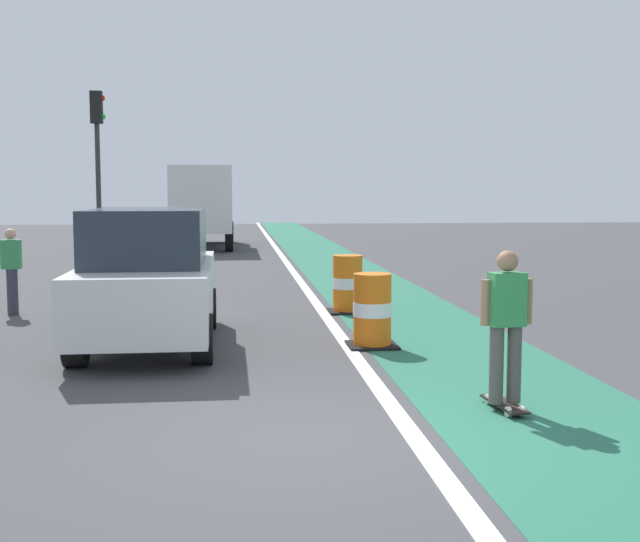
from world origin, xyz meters
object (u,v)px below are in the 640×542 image
(traffic_barrel_mid, at_px, (348,285))
(traffic_barrel_front, at_px, (372,311))
(pedestrian_crossing, at_px, (12,269))
(delivery_truck_down_block, at_px, (204,202))
(traffic_light_corner, at_px, (98,148))
(parked_suv_nearest, at_px, (149,277))
(skateboarder_on_lane, at_px, (506,325))

(traffic_barrel_mid, bearing_deg, traffic_barrel_front, -91.81)
(traffic_barrel_front, distance_m, pedestrian_crossing, 7.22)
(delivery_truck_down_block, bearing_deg, traffic_barrel_front, -81.55)
(traffic_light_corner, bearing_deg, parked_suv_nearest, -77.66)
(traffic_barrel_front, xyz_separation_m, traffic_light_corner, (-5.85, 12.18, 2.97))
(pedestrian_crossing, bearing_deg, skateboarder_on_lane, -46.99)
(delivery_truck_down_block, bearing_deg, pedestrian_crossing, -99.14)
(skateboarder_on_lane, height_order, traffic_barrel_mid, skateboarder_on_lane)
(traffic_barrel_mid, bearing_deg, parked_suv_nearest, -138.64)
(traffic_barrel_front, height_order, traffic_barrel_mid, same)
(delivery_truck_down_block, xyz_separation_m, traffic_light_corner, (-2.61, -9.61, 1.65))
(delivery_truck_down_block, bearing_deg, traffic_barrel_mid, -79.66)
(traffic_barrel_mid, bearing_deg, traffic_light_corner, 124.28)
(traffic_barrel_front, distance_m, traffic_barrel_mid, 3.44)
(skateboarder_on_lane, relative_size, delivery_truck_down_block, 0.22)
(traffic_barrel_front, xyz_separation_m, delivery_truck_down_block, (-3.24, 21.79, 1.31))
(skateboarder_on_lane, relative_size, traffic_barrel_front, 1.55)
(skateboarder_on_lane, distance_m, traffic_barrel_mid, 7.11)
(delivery_truck_down_block, relative_size, pedestrian_crossing, 4.72)
(delivery_truck_down_block, bearing_deg, parked_suv_nearest, -90.13)
(parked_suv_nearest, height_order, traffic_barrel_front, parked_suv_nearest)
(parked_suv_nearest, height_order, pedestrian_crossing, parked_suv_nearest)
(skateboarder_on_lane, relative_size, traffic_light_corner, 0.33)
(traffic_barrel_mid, xyz_separation_m, traffic_light_corner, (-5.96, 8.74, 2.97))
(traffic_barrel_front, xyz_separation_m, pedestrian_crossing, (-6.13, 3.80, 0.33))
(parked_suv_nearest, relative_size, delivery_truck_down_block, 0.61)
(traffic_barrel_mid, distance_m, traffic_light_corner, 10.99)
(traffic_barrel_mid, height_order, traffic_light_corner, traffic_light_corner)
(traffic_barrel_front, relative_size, pedestrian_crossing, 0.68)
(traffic_barrel_mid, relative_size, delivery_truck_down_block, 0.14)
(parked_suv_nearest, xyz_separation_m, traffic_light_corner, (-2.57, 11.73, 2.47))
(traffic_light_corner, bearing_deg, skateboarder_on_lane, -67.20)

